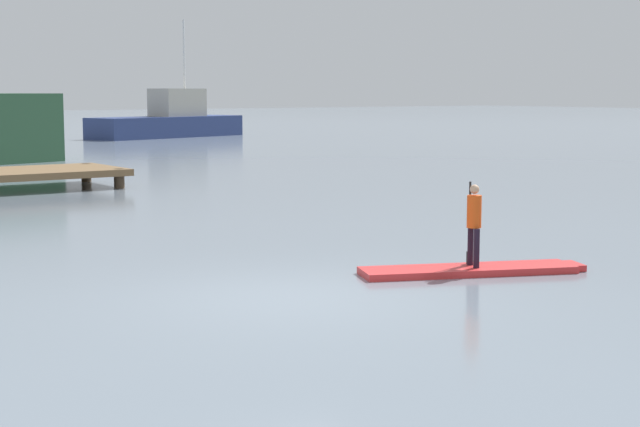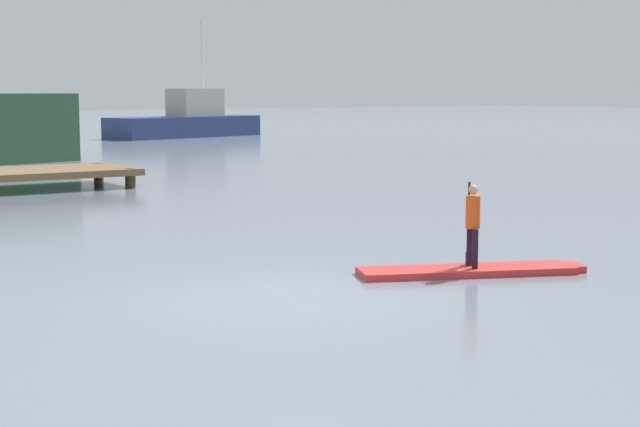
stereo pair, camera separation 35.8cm
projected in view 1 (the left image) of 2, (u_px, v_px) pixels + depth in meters
The scene contains 4 objects.
ground_plane at pixel (294, 298), 12.53m from camera, with size 240.00×240.00×0.00m, color slate.
paddleboard_near at pixel (473, 270), 14.20m from camera, with size 3.25×1.84×0.10m.
paddler_child_solo at pixel (474, 220), 14.13m from camera, with size 0.27×0.39×1.20m.
motor_boat_small_navy at pixel (169, 121), 56.07m from camera, with size 9.89×5.08×6.62m.
Camera 1 is at (-6.76, -10.29, 2.59)m, focal length 55.83 mm.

